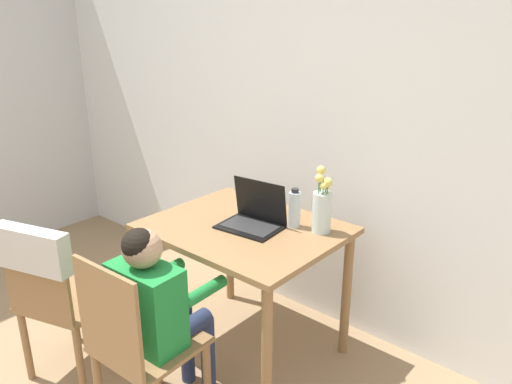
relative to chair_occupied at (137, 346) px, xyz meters
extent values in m
cube|color=white|center=(-0.17, 1.32, 0.81)|extent=(6.40, 0.05, 2.50)
cube|color=olive|center=(-0.04, 0.72, 0.29)|extent=(0.96, 0.77, 0.03)
cylinder|color=olive|center=(-0.47, 0.39, -0.09)|extent=(0.05, 0.05, 0.71)
cylinder|color=olive|center=(0.39, 0.39, -0.09)|extent=(0.05, 0.05, 0.71)
cylinder|color=olive|center=(-0.47, 1.06, -0.09)|extent=(0.05, 0.05, 0.71)
cylinder|color=olive|center=(0.39, 1.06, -0.09)|extent=(0.05, 0.05, 0.71)
cube|color=olive|center=(0.00, 0.07, -0.03)|extent=(0.42, 0.42, 0.02)
cube|color=olive|center=(0.01, -0.12, 0.20)|extent=(0.38, 0.04, 0.44)
cylinder|color=olive|center=(0.16, 0.25, -0.24)|extent=(0.04, 0.04, 0.40)
cylinder|color=olive|center=(-0.18, 0.23, -0.24)|extent=(0.04, 0.04, 0.40)
cube|color=olive|center=(-0.60, 0.04, -0.03)|extent=(0.50, 0.50, 0.02)
cube|color=olive|center=(-0.54, -0.14, 0.20)|extent=(0.37, 0.13, 0.44)
cylinder|color=olive|center=(-0.49, 0.25, -0.24)|extent=(0.04, 0.04, 0.40)
cylinder|color=olive|center=(-0.81, 0.15, -0.24)|extent=(0.04, 0.04, 0.40)
cylinder|color=olive|center=(-0.38, -0.07, -0.24)|extent=(0.04, 0.04, 0.40)
cylinder|color=olive|center=(-0.71, -0.17, -0.24)|extent=(0.04, 0.04, 0.40)
cube|color=beige|center=(-0.54, -0.14, 0.33)|extent=(0.40, 0.20, 0.20)
cube|color=#1E8438|center=(0.00, 0.07, 0.16)|extent=(0.33, 0.20, 0.37)
sphere|color=tan|center=(0.00, 0.07, 0.43)|extent=(0.17, 0.17, 0.17)
sphere|color=black|center=(0.00, 0.05, 0.45)|extent=(0.14, 0.14, 0.14)
cylinder|color=navy|center=(0.06, 0.21, -0.01)|extent=(0.10, 0.28, 0.09)
cylinder|color=navy|center=(-0.08, 0.21, -0.01)|extent=(0.10, 0.28, 0.09)
cylinder|color=navy|center=(0.05, 0.35, -0.23)|extent=(0.07, 0.07, 0.42)
cylinder|color=navy|center=(-0.09, 0.35, -0.23)|extent=(0.07, 0.07, 0.42)
cylinder|color=#1E8438|center=(0.12, 0.29, 0.18)|extent=(0.07, 0.24, 0.06)
cylinder|color=#1E8438|center=(-0.15, 0.27, 0.18)|extent=(0.07, 0.24, 0.06)
cube|color=black|center=(0.00, 0.72, 0.31)|extent=(0.33, 0.25, 0.01)
cube|color=#2D2D2D|center=(0.00, 0.72, 0.31)|extent=(0.28, 0.18, 0.00)
cube|color=black|center=(-0.01, 0.82, 0.42)|extent=(0.31, 0.07, 0.22)
cube|color=#19284C|center=(-0.01, 0.82, 0.42)|extent=(0.28, 0.06, 0.19)
cylinder|color=silver|center=(0.30, 0.92, 0.40)|extent=(0.09, 0.09, 0.20)
cylinder|color=#3D7A38|center=(0.32, 0.93, 0.45)|extent=(0.01, 0.01, 0.22)
sphere|color=#EFDB66|center=(0.32, 0.93, 0.56)|extent=(0.05, 0.05, 0.05)
cylinder|color=#3D7A38|center=(0.30, 0.94, 0.44)|extent=(0.01, 0.01, 0.19)
sphere|color=#EFDB66|center=(0.30, 0.94, 0.53)|extent=(0.03, 0.03, 0.03)
cylinder|color=#3D7A38|center=(0.28, 0.93, 0.48)|extent=(0.01, 0.01, 0.27)
sphere|color=#EFDB66|center=(0.28, 0.93, 0.62)|extent=(0.04, 0.04, 0.04)
cylinder|color=#3D7A38|center=(0.28, 0.91, 0.46)|extent=(0.01, 0.01, 0.24)
sphere|color=#EFDB66|center=(0.28, 0.91, 0.58)|extent=(0.04, 0.04, 0.04)
cylinder|color=#3D7A38|center=(0.31, 0.90, 0.45)|extent=(0.01, 0.01, 0.21)
sphere|color=#EFDB66|center=(0.31, 0.90, 0.55)|extent=(0.03, 0.03, 0.03)
cylinder|color=silver|center=(0.16, 0.89, 0.39)|extent=(0.06, 0.06, 0.18)
cylinder|color=#262628|center=(0.16, 0.89, 0.49)|extent=(0.04, 0.04, 0.02)
camera|label=1|loc=(1.53, -1.01, 1.32)|focal=35.00mm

